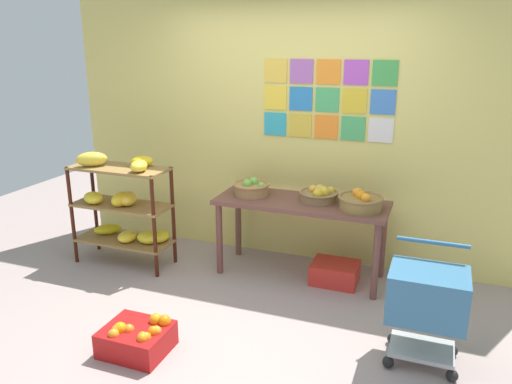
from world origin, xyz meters
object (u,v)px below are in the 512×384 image
object	(u,v)px
banana_shelf_unit	(123,204)
shopping_cart	(427,299)
fruit_basket_centre	(251,188)
fruit_basket_back_left	(319,195)
produce_crate_under_table	(335,273)
orange_crate_foreground	(137,338)
fruit_basket_back_right	(361,201)
display_table	(301,211)

from	to	relation	value
banana_shelf_unit	shopping_cart	distance (m)	2.94
banana_shelf_unit	shopping_cart	size ratio (longest dim) A/B	1.37
fruit_basket_centre	fruit_basket_back_left	world-z (taller)	fruit_basket_centre
fruit_basket_back_left	produce_crate_under_table	world-z (taller)	fruit_basket_back_left
orange_crate_foreground	fruit_basket_back_right	bearing A→B (deg)	50.24
fruit_basket_back_right	produce_crate_under_table	size ratio (longest dim) A/B	0.92
fruit_basket_centre	shopping_cart	bearing A→B (deg)	-31.73
produce_crate_under_table	fruit_basket_back_left	bearing A→B (deg)	154.87
banana_shelf_unit	fruit_basket_back_right	xyz separation A→B (m)	(2.24, 0.30, 0.19)
fruit_basket_back_left	produce_crate_under_table	bearing A→B (deg)	-25.13
fruit_basket_back_right	shopping_cart	xyz separation A→B (m)	(0.62, -0.96, -0.33)
fruit_basket_back_right	fruit_basket_back_left	distance (m)	0.41
fruit_basket_back_right	orange_crate_foreground	xyz separation A→B (m)	(-1.29, -1.55, -0.71)
produce_crate_under_table	fruit_basket_centre	bearing A→B (deg)	176.26
banana_shelf_unit	fruit_basket_back_left	world-z (taller)	banana_shelf_unit
display_table	fruit_basket_centre	world-z (taller)	fruit_basket_centre
shopping_cart	display_table	bearing A→B (deg)	145.80
display_table	produce_crate_under_table	size ratio (longest dim) A/B	3.75
display_table	fruit_basket_back_right	xyz separation A→B (m)	(0.54, -0.06, 0.17)
fruit_basket_centre	fruit_basket_back_left	bearing A→B (deg)	3.12
fruit_basket_back_right	fruit_basket_centre	bearing A→B (deg)	176.03
fruit_basket_back_right	orange_crate_foreground	bearing A→B (deg)	-129.76
display_table	orange_crate_foreground	xyz separation A→B (m)	(-0.75, -1.61, -0.53)
fruit_basket_centre	orange_crate_foreground	xyz separation A→B (m)	(-0.25, -1.62, -0.70)
banana_shelf_unit	fruit_basket_back_right	world-z (taller)	banana_shelf_unit
fruit_basket_centre	fruit_basket_back_left	size ratio (longest dim) A/B	0.99
fruit_basket_back_right	orange_crate_foreground	size ratio (longest dim) A/B	0.85
banana_shelf_unit	produce_crate_under_table	bearing A→B (deg)	8.80
fruit_basket_back_right	fruit_basket_back_left	world-z (taller)	fruit_basket_back_right
banana_shelf_unit	display_table	xyz separation A→B (m)	(1.70, 0.36, 0.02)
banana_shelf_unit	fruit_basket_back_left	bearing A→B (deg)	12.42
fruit_basket_back_right	fruit_basket_back_left	xyz separation A→B (m)	(-0.39, 0.11, -0.01)
fruit_basket_back_left	produce_crate_under_table	distance (m)	0.74
banana_shelf_unit	fruit_basket_back_left	xyz separation A→B (m)	(1.85, 0.41, 0.18)
orange_crate_foreground	shopping_cart	xyz separation A→B (m)	(1.91, 0.60, 0.37)
display_table	produce_crate_under_table	xyz separation A→B (m)	(0.35, -0.04, -0.55)
banana_shelf_unit	fruit_basket_centre	xyz separation A→B (m)	(1.20, 0.37, 0.19)
display_table	fruit_basket_back_right	size ratio (longest dim) A/B	4.06
fruit_basket_back_left	banana_shelf_unit	bearing A→B (deg)	-167.58
produce_crate_under_table	orange_crate_foreground	xyz separation A→B (m)	(-1.10, -1.57, 0.01)
produce_crate_under_table	orange_crate_foreground	size ratio (longest dim) A/B	0.92
banana_shelf_unit	produce_crate_under_table	world-z (taller)	banana_shelf_unit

